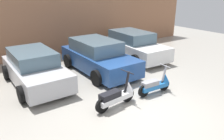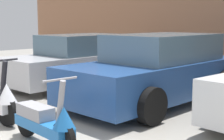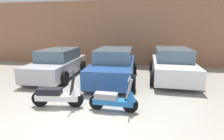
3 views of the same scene
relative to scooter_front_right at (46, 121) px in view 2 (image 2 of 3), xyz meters
The scene contains 4 objects.
wall_back 7.14m from the scooter_front_right, 97.94° to the left, with size 19.60×0.12×4.14m, color #9E6B4C.
scooter_front_right is the anchor object (origin of this frame).
car_rear_left 4.77m from the scooter_front_right, 135.41° to the left, with size 2.01×4.06×1.37m.
car_rear_center 3.27m from the scooter_front_right, 99.64° to the left, with size 2.14×4.33×1.46m.
Camera 2 is at (4.89, -2.04, 1.75)m, focal length 55.00 mm.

